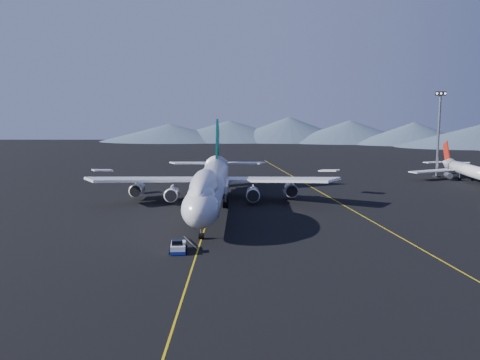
{
  "coord_description": "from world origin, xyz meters",
  "views": [
    {
      "loc": [
        7.37,
        -116.8,
        22.87
      ],
      "look_at": [
        6.48,
        4.95,
        6.0
      ],
      "focal_mm": 40.0,
      "sensor_mm": 36.0,
      "label": 1
    }
  ],
  "objects_px": {
    "floodlight_mast": "(439,134)",
    "second_jet": "(467,170)",
    "boeing_747": "(211,184)",
    "pushback_tug": "(178,248)"
  },
  "relations": [
    {
      "from": "boeing_747",
      "to": "pushback_tug",
      "type": "distance_m",
      "value": 35.27
    },
    {
      "from": "pushback_tug",
      "to": "floodlight_mast",
      "type": "height_order",
      "value": "floodlight_mast"
    },
    {
      "from": "second_jet",
      "to": "floodlight_mast",
      "type": "bearing_deg",
      "value": 128.98
    },
    {
      "from": "floodlight_mast",
      "to": "second_jet",
      "type": "bearing_deg",
      "value": -57.8
    },
    {
      "from": "second_jet",
      "to": "floodlight_mast",
      "type": "xyz_separation_m",
      "value": [
        -5.82,
        9.25,
        10.5
      ]
    },
    {
      "from": "floodlight_mast",
      "to": "pushback_tug",
      "type": "bearing_deg",
      "value": -128.85
    },
    {
      "from": "boeing_747",
      "to": "floodlight_mast",
      "type": "height_order",
      "value": "floodlight_mast"
    },
    {
      "from": "boeing_747",
      "to": "pushback_tug",
      "type": "xyz_separation_m",
      "value": [
        -3.0,
        -34.76,
        -5.16
      ]
    },
    {
      "from": "boeing_747",
      "to": "second_jet",
      "type": "xyz_separation_m",
      "value": [
        75.97,
        46.8,
        -2.38
      ]
    },
    {
      "from": "boeing_747",
      "to": "floodlight_mast",
      "type": "distance_m",
      "value": 90.15
    }
  ]
}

